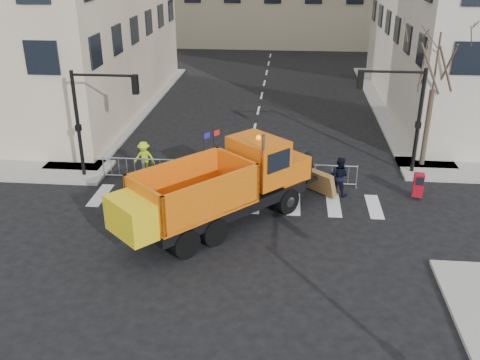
# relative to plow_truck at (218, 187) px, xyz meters

# --- Properties ---
(ground) EXTENTS (120.00, 120.00, 0.00)m
(ground) POSITION_rel_plow_truck_xyz_m (0.61, -3.16, -1.76)
(ground) COLOR black
(ground) RESTS_ON ground
(sidewalk_back) EXTENTS (64.00, 5.00, 0.15)m
(sidewalk_back) POSITION_rel_plow_truck_xyz_m (0.61, 5.34, -1.69)
(sidewalk_back) COLOR gray
(sidewalk_back) RESTS_ON ground
(traffic_light_left) EXTENTS (0.18, 0.18, 5.40)m
(traffic_light_left) POSITION_rel_plow_truck_xyz_m (-7.39, 4.34, 0.94)
(traffic_light_left) COLOR black
(traffic_light_left) RESTS_ON ground
(traffic_light_right) EXTENTS (0.18, 0.18, 5.40)m
(traffic_light_right) POSITION_rel_plow_truck_xyz_m (9.11, 6.34, 0.94)
(traffic_light_right) COLOR black
(traffic_light_right) RESTS_ON ground
(crowd_barriers) EXTENTS (12.60, 0.60, 1.10)m
(crowd_barriers) POSITION_rel_plow_truck_xyz_m (-0.14, 4.44, -1.21)
(crowd_barriers) COLOR #9EA0A5
(crowd_barriers) RESTS_ON ground
(street_tree) EXTENTS (3.00, 3.00, 7.50)m
(street_tree) POSITION_rel_plow_truck_xyz_m (9.81, 7.34, 1.99)
(street_tree) COLOR #382B21
(street_tree) RESTS_ON ground
(plow_truck) EXTENTS (8.98, 9.31, 3.97)m
(plow_truck) POSITION_rel_plow_truck_xyz_m (0.00, 0.00, 0.00)
(plow_truck) COLOR black
(plow_truck) RESTS_ON ground
(cop_a) EXTENTS (0.78, 0.57, 1.98)m
(cop_a) POSITION_rel_plow_truck_xyz_m (3.72, 3.84, -0.77)
(cop_a) COLOR black
(cop_a) RESTS_ON ground
(cop_b) EXTENTS (1.13, 1.03, 1.87)m
(cop_b) POSITION_rel_plow_truck_xyz_m (5.18, 3.48, -0.83)
(cop_b) COLOR black
(cop_b) RESTS_ON ground
(cop_c) EXTENTS (1.03, 1.04, 1.76)m
(cop_c) POSITION_rel_plow_truck_xyz_m (2.98, 2.96, -0.88)
(cop_c) COLOR black
(cop_c) RESTS_ON ground
(worker) EXTENTS (1.14, 0.71, 1.69)m
(worker) POSITION_rel_plow_truck_xyz_m (-4.35, 4.74, -0.77)
(worker) COLOR #B6D118
(worker) RESTS_ON sidewalk_back
(newspaper_box) EXTENTS (0.50, 0.46, 1.10)m
(newspaper_box) POSITION_rel_plow_truck_xyz_m (8.75, 3.34, -1.06)
(newspaper_box) COLOR maroon
(newspaper_box) RESTS_ON sidewalk_back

